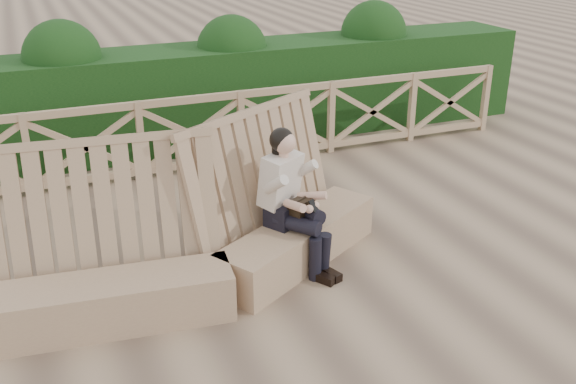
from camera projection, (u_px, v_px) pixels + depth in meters
name	position (u px, v px, depth m)	size (l,w,h in m)	color
ground	(288.00, 295.00, 6.18)	(60.00, 60.00, 0.00)	brown
bench	(209.00, 251.00, 6.17)	(4.04, 1.72, 1.58)	#8E6D51
woman	(291.00, 196.00, 6.42)	(0.69, 0.94, 1.47)	black
guardrail	(192.00, 134.00, 8.92)	(10.10, 0.09, 1.10)	#967A57
hedge	(171.00, 99.00, 9.85)	(12.00, 1.20, 1.50)	black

